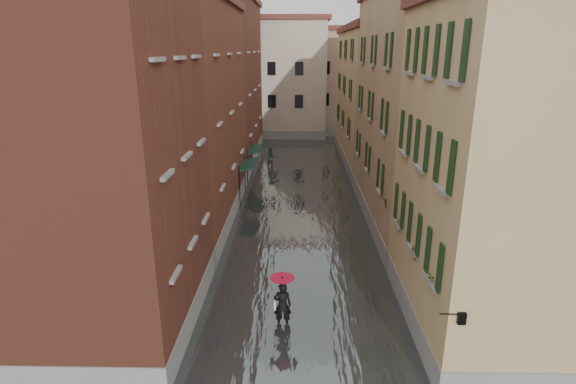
# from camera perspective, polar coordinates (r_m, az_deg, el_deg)

# --- Properties ---
(ground) EXTENTS (120.00, 120.00, 0.00)m
(ground) POSITION_cam_1_polar(r_m,az_deg,el_deg) (19.57, 1.63, -13.16)
(ground) COLOR #525255
(ground) RESTS_ON ground
(floodwater) EXTENTS (10.00, 60.00, 0.20)m
(floodwater) POSITION_cam_1_polar(r_m,az_deg,el_deg) (31.41, 1.47, -0.73)
(floodwater) COLOR #444A4B
(floodwater) RESTS_ON ground
(building_left_near) EXTENTS (6.00, 8.00, 13.00)m
(building_left_near) POSITION_cam_1_polar(r_m,az_deg,el_deg) (16.66, -23.01, 4.02)
(building_left_near) COLOR brown
(building_left_near) RESTS_ON ground
(building_left_mid) EXTENTS (6.00, 14.00, 12.50)m
(building_left_mid) POSITION_cam_1_polar(r_m,az_deg,el_deg) (26.94, -13.65, 9.14)
(building_left_mid) COLOR brown
(building_left_mid) RESTS_ON ground
(building_left_far) EXTENTS (6.00, 16.00, 14.00)m
(building_left_far) POSITION_cam_1_polar(r_m,az_deg,el_deg) (41.47, -8.51, 13.34)
(building_left_far) COLOR brown
(building_left_far) RESTS_ON ground
(building_right_near) EXTENTS (6.00, 8.00, 11.50)m
(building_right_near) POSITION_cam_1_polar(r_m,az_deg,el_deg) (17.01, 26.18, 1.24)
(building_right_near) COLOR tan
(building_right_near) RESTS_ON ground
(building_right_mid) EXTENTS (6.00, 14.00, 13.00)m
(building_right_mid) POSITION_cam_1_polar(r_m,az_deg,el_deg) (27.02, 16.84, 9.45)
(building_right_mid) COLOR tan
(building_right_mid) RESTS_ON ground
(building_right_far) EXTENTS (6.00, 16.00, 11.50)m
(building_right_far) POSITION_cam_1_polar(r_m,az_deg,el_deg) (41.65, 11.34, 11.48)
(building_right_far) COLOR tan
(building_right_far) RESTS_ON ground
(building_end_cream) EXTENTS (12.00, 9.00, 13.00)m
(building_end_cream) POSITION_cam_1_polar(r_m,az_deg,el_deg) (54.98, -1.82, 14.04)
(building_end_cream) COLOR beige
(building_end_cream) RESTS_ON ground
(building_end_pink) EXTENTS (10.00, 9.00, 12.00)m
(building_end_pink) POSITION_cam_1_polar(r_m,az_deg,el_deg) (57.28, 7.58, 13.54)
(building_end_pink) COLOR tan
(building_end_pink) RESTS_ON ground
(awning_near) EXTENTS (1.09, 3.27, 2.80)m
(awning_near) POSITION_cam_1_polar(r_m,az_deg,el_deg) (30.75, -5.01, 3.41)
(awning_near) COLOR black
(awning_near) RESTS_ON ground
(awning_far) EXTENTS (1.09, 3.37, 2.80)m
(awning_far) POSITION_cam_1_polar(r_m,az_deg,el_deg) (35.46, -4.20, 5.37)
(awning_far) COLOR black
(awning_far) RESTS_ON ground
(wall_lantern) EXTENTS (0.71, 0.22, 0.35)m
(wall_lantern) POSITION_cam_1_polar(r_m,az_deg,el_deg) (13.67, 21.06, -14.62)
(wall_lantern) COLOR black
(wall_lantern) RESTS_ON ground
(window_planters) EXTENTS (0.59, 8.27, 0.84)m
(window_planters) POSITION_cam_1_polar(r_m,az_deg,el_deg) (17.81, 15.17, -4.46)
(window_planters) COLOR brown
(window_planters) RESTS_ON ground
(pedestrian_main) EXTENTS (0.94, 0.94, 2.06)m
(pedestrian_main) POSITION_cam_1_polar(r_m,az_deg,el_deg) (17.11, -0.72, -13.28)
(pedestrian_main) COLOR black
(pedestrian_main) RESTS_ON ground
(pedestrian_far) EXTENTS (0.99, 0.82, 1.86)m
(pedestrian_far) POSITION_cam_1_polar(r_m,az_deg,el_deg) (39.26, -2.15, 4.30)
(pedestrian_far) COLOR black
(pedestrian_far) RESTS_ON ground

